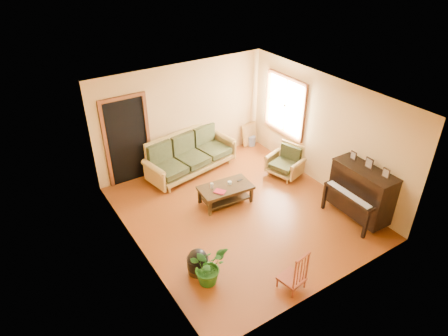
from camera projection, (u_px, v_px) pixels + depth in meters
floor at (240, 212)px, 8.56m from camera, size 5.00×5.00×0.00m
doorway at (128, 142)px, 9.14m from camera, size 1.08×0.16×2.05m
window at (285, 105)px, 9.74m from camera, size 0.12×1.36×1.46m
sofa at (191, 154)px, 9.71m from camera, size 2.44×1.37×0.99m
coffee_table at (225, 194)px, 8.76m from camera, size 1.20×0.72×0.42m
armchair at (285, 162)px, 9.62m from camera, size 0.92×0.95×0.77m
piano at (361, 193)px, 8.16m from camera, size 0.81×1.33×1.16m
footstool at (198, 264)px, 7.00m from camera, size 0.48×0.48×0.36m
red_chair at (293, 269)px, 6.58m from camera, size 0.44×0.47×0.81m
leaning_frame at (249, 134)px, 11.02m from camera, size 0.51×0.18×0.66m
ceramic_crock at (252, 141)px, 11.09m from camera, size 0.28×0.28×0.27m
potted_plant at (208, 266)px, 6.73m from camera, size 0.77×0.72×0.70m
book at (218, 194)px, 8.39m from camera, size 0.27×0.29×0.02m
candle at (212, 186)px, 8.57m from camera, size 0.08×0.08×0.12m
glass_jar at (230, 183)px, 8.72m from camera, size 0.10×0.10×0.06m
remote at (240, 180)px, 8.85m from camera, size 0.14×0.05×0.01m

